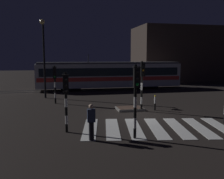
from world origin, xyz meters
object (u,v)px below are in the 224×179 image
(street_lamp_trackside_left, at_px, (44,50))
(pedestrian_waiting_at_kerb, at_px, (91,122))
(traffic_light_median_centre, at_px, (142,79))
(traffic_light_corner_far_left, at_px, (55,79))
(traffic_light_kerb_mid_left, at_px, (136,91))
(tram, at_px, (110,75))
(bollard_island_edge, at_px, (155,103))
(traffic_light_corner_near_left, at_px, (66,93))

(street_lamp_trackside_left, distance_m, pedestrian_waiting_at_kerb, 13.30)
(pedestrian_waiting_at_kerb, bearing_deg, traffic_light_median_centre, 51.55)
(traffic_light_corner_far_left, distance_m, traffic_light_median_centre, 7.38)
(traffic_light_kerb_mid_left, bearing_deg, tram, 82.34)
(traffic_light_kerb_mid_left, xyz_separation_m, bollard_island_edge, (3.26, 5.74, -1.75))
(traffic_light_median_centre, distance_m, street_lamp_trackside_left, 10.22)
(tram, distance_m, bollard_island_edge, 12.27)
(tram, bearing_deg, traffic_light_median_centre, -90.83)
(traffic_light_corner_near_left, bearing_deg, traffic_light_median_centre, 36.49)
(traffic_light_kerb_mid_left, bearing_deg, traffic_light_corner_far_left, 111.19)
(traffic_light_median_centre, bearing_deg, traffic_light_kerb_mid_left, -111.66)
(pedestrian_waiting_at_kerb, bearing_deg, bollard_island_edge, 46.01)
(street_lamp_trackside_left, xyz_separation_m, tram, (7.19, 5.19, -2.76))
(pedestrian_waiting_at_kerb, xyz_separation_m, bollard_island_edge, (5.30, 5.49, -0.32))
(traffic_light_kerb_mid_left, xyz_separation_m, pedestrian_waiting_at_kerb, (-2.04, 0.24, -1.43))
(street_lamp_trackside_left, xyz_separation_m, bollard_island_edge, (8.05, -7.00, -3.95))
(traffic_light_corner_near_left, bearing_deg, street_lamp_trackside_left, 98.53)
(traffic_light_corner_far_left, height_order, bollard_island_edge, traffic_light_corner_far_left)
(traffic_light_corner_far_left, bearing_deg, traffic_light_kerb_mid_left, -68.81)
(street_lamp_trackside_left, bearing_deg, bollard_island_edge, -41.02)
(traffic_light_corner_far_left, distance_m, street_lamp_trackside_left, 3.91)
(traffic_light_kerb_mid_left, distance_m, street_lamp_trackside_left, 13.78)
(street_lamp_trackside_left, distance_m, tram, 9.29)
(traffic_light_corner_far_left, height_order, traffic_light_median_centre, traffic_light_median_centre)
(traffic_light_corner_near_left, distance_m, bollard_island_edge, 7.72)
(traffic_light_corner_near_left, xyz_separation_m, traffic_light_median_centre, (5.36, 3.96, 0.31))
(traffic_light_corner_far_left, relative_size, tram, 0.18)
(bollard_island_edge, bearing_deg, traffic_light_median_centre, -173.78)
(pedestrian_waiting_at_kerb, bearing_deg, traffic_light_corner_near_left, 127.35)
(traffic_light_kerb_mid_left, height_order, traffic_light_corner_near_left, traffic_light_kerb_mid_left)
(bollard_island_edge, bearing_deg, tram, 94.00)
(pedestrian_waiting_at_kerb, relative_size, bollard_island_edge, 1.54)
(traffic_light_corner_far_left, distance_m, traffic_light_corner_near_left, 8.21)
(traffic_light_corner_far_left, height_order, pedestrian_waiting_at_kerb, traffic_light_corner_far_left)
(street_lamp_trackside_left, bearing_deg, traffic_light_corner_near_left, -81.47)
(traffic_light_kerb_mid_left, height_order, pedestrian_waiting_at_kerb, traffic_light_kerb_mid_left)
(traffic_light_corner_near_left, bearing_deg, traffic_light_kerb_mid_left, -28.04)
(traffic_light_median_centre, relative_size, bollard_island_edge, 3.19)
(traffic_light_corner_far_left, distance_m, pedestrian_waiting_at_kerb, 9.83)
(street_lamp_trackside_left, height_order, tram, street_lamp_trackside_left)
(traffic_light_corner_near_left, height_order, pedestrian_waiting_at_kerb, traffic_light_corner_near_left)
(traffic_light_corner_far_left, height_order, traffic_light_corner_near_left, traffic_light_corner_far_left)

